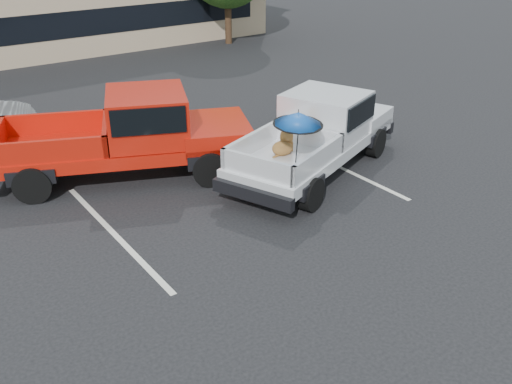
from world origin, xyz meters
The scene contains 5 objects.
ground centered at (0.00, 0.00, 0.00)m, with size 90.00×90.00×0.00m, color black.
stripe_left centered at (-3.00, 2.00, 0.00)m, with size 0.12×5.00×0.01m, color silver.
stripe_right centered at (3.00, 2.00, 0.00)m, with size 0.12×5.00×0.01m, color silver.
silver_pickup centered at (2.58, 2.10, 1.05)m, with size 6.01×3.88×2.06m.
red_pickup centered at (-1.20, 4.33, 1.13)m, with size 6.60×4.47×2.06m.
Camera 1 is at (-6.49, -7.71, 5.86)m, focal length 40.00 mm.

